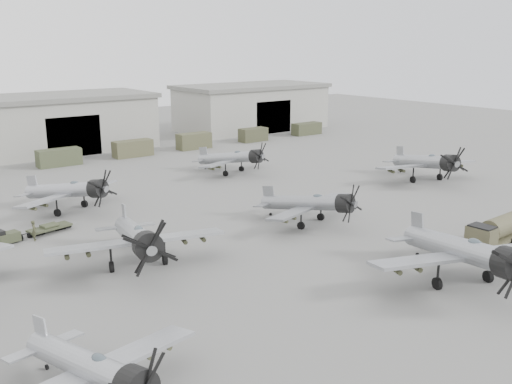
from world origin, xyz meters
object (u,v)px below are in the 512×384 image
Objects in this scene: aircraft_near_1 at (467,252)px; aircraft_mid_2 at (313,203)px; aircraft_far_1 at (234,158)px; ground_crew at (34,231)px; aircraft_mid_1 at (138,238)px; aircraft_near_0 at (94,369)px; tug_trailer at (24,234)px; aircraft_mid_3 at (428,162)px; fuel_tanker at (497,230)px; aircraft_far_0 at (71,190)px.

aircraft_near_1 is 16.68m from aircraft_mid_2.
aircraft_far_1 reaches higher than ground_crew.
aircraft_mid_1 is at bearing -134.79° from ground_crew.
aircraft_near_0 reaches higher than tug_trailer.
aircraft_far_1 is (33.42, 36.24, 0.06)m from aircraft_near_0.
aircraft_near_1 is at bearing -14.89° from aircraft_near_0.
aircraft_mid_2 is (26.75, 14.27, 0.04)m from aircraft_near_0.
aircraft_mid_1 is 40.68m from aircraft_mid_3.
aircraft_far_1 is 30.53m from ground_crew.
fuel_tanker is (34.73, 0.64, -0.58)m from aircraft_near_0.
aircraft_mid_2 is 1.72× the size of fuel_tanker.
ground_crew is (-20.81, 27.82, -1.62)m from aircraft_near_1.
tug_trailer is at bearing -173.28° from aircraft_mid_3.
aircraft_far_0 reaches higher than aircraft_far_1.
aircraft_far_0 reaches higher than aircraft_mid_2.
aircraft_near_1 is 7.66× the size of ground_crew.
aircraft_near_0 is at bearing -143.02° from aircraft_mid_3.
aircraft_near_1 reaches higher than aircraft_mid_1.
aircraft_near_0 is 52.92m from aircraft_mid_3.
aircraft_mid_3 is 1.15× the size of aircraft_far_1.
aircraft_near_0 is 0.98× the size of aircraft_far_1.
aircraft_far_0 is at bearing 62.19° from aircraft_near_0.
aircraft_far_0 is at bearing 172.29° from aircraft_far_1.
aircraft_mid_3 is (23.94, 20.75, -0.12)m from aircraft_near_1.
aircraft_near_1 is 1.04× the size of aircraft_mid_3.
aircraft_mid_1 is at bearing -119.06° from aircraft_far_0.
aircraft_mid_2 is at bearing -39.95° from tug_trailer.
aircraft_near_1 is 9.59m from fuel_tanker.
aircraft_mid_3 is at bearing 47.59° from fuel_tanker.
aircraft_mid_3 is at bearing -43.87° from aircraft_far_0.
aircraft_mid_1 is 32.72m from aircraft_far_1.
tug_trailer is (-4.89, 12.05, -1.91)m from aircraft_mid_1.
aircraft_mid_1 reaches higher than aircraft_mid_3.
aircraft_mid_2 is 24.59m from ground_crew.
aircraft_far_0 reaches higher than ground_crew.
aircraft_near_0 is 16.97m from aircraft_mid_1.
aircraft_mid_1 is 1.17× the size of aircraft_mid_2.
aircraft_far_0 is 8.62m from tug_trailer.
aircraft_far_1 is 30.83m from tug_trailer.
aircraft_near_0 reaches higher than fuel_tanker.
aircraft_far_0 is at bearing 100.99° from aircraft_mid_1.
aircraft_far_1 is 1.70× the size of tug_trailer.
aircraft_near_1 is at bearing -122.42° from aircraft_mid_3.
aircraft_far_1 reaches higher than aircraft_near_0.
aircraft_far_1 is at bearing 37.70° from aircraft_near_0.
aircraft_far_1 is at bearing 7.04° from tug_trailer.
aircraft_mid_1 is at bearing 155.15° from aircraft_near_1.
fuel_tanker is at bearing -113.37° from aircraft_mid_3.
aircraft_far_0 reaches higher than tug_trailer.
aircraft_mid_1 is 12.05m from ground_crew.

